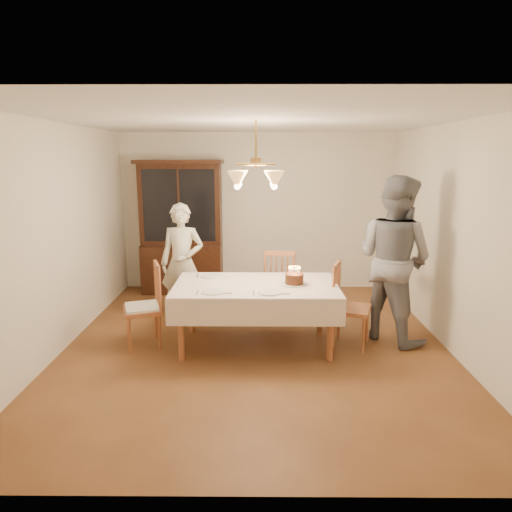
{
  "coord_description": "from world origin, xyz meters",
  "views": [
    {
      "loc": [
        0.04,
        -5.12,
        2.22
      ],
      "look_at": [
        0.0,
        0.2,
        1.05
      ],
      "focal_mm": 32.0,
      "sensor_mm": 36.0,
      "label": 1
    }
  ],
  "objects_px": {
    "dining_table": "(256,290)",
    "birthday_cake": "(294,280)",
    "china_hutch": "(182,230)",
    "chair_far_side": "(279,288)",
    "elderly_woman": "(182,263)"
  },
  "relations": [
    {
      "from": "dining_table",
      "to": "birthday_cake",
      "type": "relative_size",
      "value": 6.33
    },
    {
      "from": "birthday_cake",
      "to": "dining_table",
      "type": "bearing_deg",
      "value": 177.88
    },
    {
      "from": "china_hutch",
      "to": "birthday_cake",
      "type": "xyz_separation_m",
      "value": [
        1.68,
        -2.27,
        -0.22
      ]
    },
    {
      "from": "china_hutch",
      "to": "chair_far_side",
      "type": "height_order",
      "value": "china_hutch"
    },
    {
      "from": "elderly_woman",
      "to": "birthday_cake",
      "type": "relative_size",
      "value": 5.39
    },
    {
      "from": "dining_table",
      "to": "chair_far_side",
      "type": "xyz_separation_m",
      "value": [
        0.31,
        0.92,
        -0.24
      ]
    },
    {
      "from": "china_hutch",
      "to": "birthday_cake",
      "type": "relative_size",
      "value": 7.2
    },
    {
      "from": "chair_far_side",
      "to": "birthday_cake",
      "type": "relative_size",
      "value": 3.33
    },
    {
      "from": "dining_table",
      "to": "birthday_cake",
      "type": "bearing_deg",
      "value": -2.12
    },
    {
      "from": "dining_table",
      "to": "chair_far_side",
      "type": "distance_m",
      "value": 1.0
    },
    {
      "from": "dining_table",
      "to": "birthday_cake",
      "type": "xyz_separation_m",
      "value": [
        0.45,
        -0.02,
        0.14
      ]
    },
    {
      "from": "dining_table",
      "to": "birthday_cake",
      "type": "distance_m",
      "value": 0.47
    },
    {
      "from": "china_hutch",
      "to": "birthday_cake",
      "type": "distance_m",
      "value": 2.83
    },
    {
      "from": "elderly_woman",
      "to": "chair_far_side",
      "type": "bearing_deg",
      "value": 10.79
    },
    {
      "from": "chair_far_side",
      "to": "dining_table",
      "type": "bearing_deg",
      "value": -108.57
    }
  ]
}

